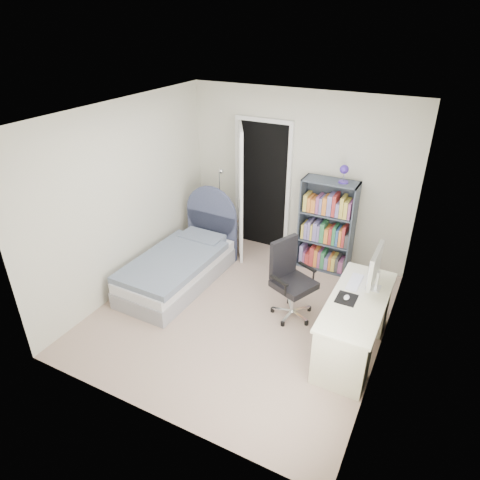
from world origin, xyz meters
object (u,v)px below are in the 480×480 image
at_px(bookcase, 327,230).
at_px(nightstand, 221,228).
at_px(desk, 355,322).
at_px(bed, 181,265).
at_px(floor_lamp, 221,214).
at_px(office_chair, 290,275).

bearing_deg(bookcase, nightstand, -172.21).
xyz_separation_m(bookcase, desk, (0.83, -1.58, -0.24)).
bearing_deg(bed, nightstand, 86.93).
distance_m(floor_lamp, bookcase, 1.72).
xyz_separation_m(bed, desk, (2.52, -0.30, 0.13)).
bearing_deg(bookcase, floor_lamp, -177.59).
relative_size(bed, bookcase, 1.15).
relative_size(bookcase, office_chair, 1.60).
height_order(desk, office_chair, desk).
relative_size(desk, office_chair, 1.42).
relative_size(floor_lamp, office_chair, 1.29).
bearing_deg(bed, floor_lamp, 91.56).
bearing_deg(bookcase, desk, -62.22).
bearing_deg(bed, desk, -6.72).
distance_m(bed, floor_lamp, 1.24).
xyz_separation_m(floor_lamp, office_chair, (1.65, -1.20, 0.02)).
bearing_deg(desk, nightstand, 151.14).
bearing_deg(floor_lamp, desk, -30.58).
xyz_separation_m(bookcase, office_chair, (-0.07, -1.27, -0.07)).
bearing_deg(desk, floor_lamp, 149.42).
bearing_deg(floor_lamp, nightstand, -59.22).
relative_size(floor_lamp, desk, 0.91).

